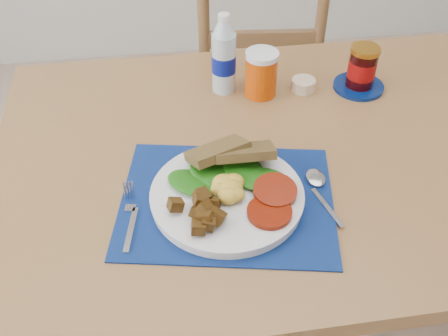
% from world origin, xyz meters
% --- Properties ---
extents(table, '(1.40, 0.90, 0.75)m').
position_xyz_m(table, '(0.00, 0.20, 0.67)').
color(table, brown).
rests_on(table, ground).
extents(chair_far, '(0.46, 0.44, 1.13)m').
position_xyz_m(chair_far, '(0.03, 0.88, 0.57)').
color(chair_far, brown).
rests_on(chair_far, ground).
extents(placemat, '(0.48, 0.41, 0.00)m').
position_xyz_m(placemat, '(-0.21, 0.05, 0.75)').
color(placemat, '#040C33').
rests_on(placemat, table).
extents(breakfast_plate, '(0.30, 0.30, 0.07)m').
position_xyz_m(breakfast_plate, '(-0.21, 0.05, 0.77)').
color(breakfast_plate, silver).
rests_on(breakfast_plate, placemat).
extents(fork, '(0.03, 0.16, 0.00)m').
position_xyz_m(fork, '(-0.40, 0.04, 0.76)').
color(fork, '#B2B5BA').
rests_on(fork, placemat).
extents(spoon, '(0.04, 0.17, 0.00)m').
position_xyz_m(spoon, '(-0.02, 0.06, 0.76)').
color(spoon, '#B2B5BA').
rests_on(spoon, placemat).
extents(water_bottle, '(0.06, 0.06, 0.21)m').
position_xyz_m(water_bottle, '(-0.15, 0.45, 0.84)').
color(water_bottle, '#ADBFCC').
rests_on(water_bottle, table).
extents(juice_glass, '(0.08, 0.08, 0.11)m').
position_xyz_m(juice_glass, '(-0.06, 0.42, 0.81)').
color(juice_glass, '#C23F05').
rests_on(juice_glass, table).
extents(ramekin, '(0.06, 0.06, 0.03)m').
position_xyz_m(ramekin, '(0.05, 0.42, 0.77)').
color(ramekin, beige).
rests_on(ramekin, table).
extents(jam_on_saucer, '(0.13, 0.13, 0.12)m').
position_xyz_m(jam_on_saucer, '(0.19, 0.41, 0.80)').
color(jam_on_saucer, '#051955').
rests_on(jam_on_saucer, table).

